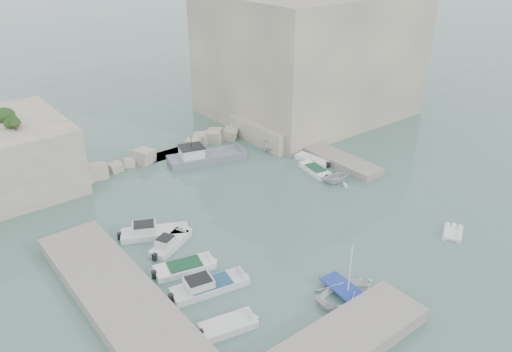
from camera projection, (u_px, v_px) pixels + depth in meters
ground at (297, 228)px, 45.46m from camera, size 400.00×400.00×0.00m
cliff_east at (309, 54)px, 70.58m from camera, size 26.00×22.00×17.00m
cliff_terrace at (277, 128)px, 64.75m from camera, size 8.00×10.00×2.50m
quay_west at (128, 309)px, 35.08m from camera, size 5.00×24.00×1.10m
ledge_east at (324, 153)px, 59.79m from camera, size 3.00×16.00×0.80m
breakwater at (167, 149)px, 60.04m from camera, size 28.00×3.00×1.40m
motorboat_a at (155, 235)px, 44.43m from camera, size 6.65×4.60×1.40m
motorboat_b at (171, 246)px, 42.88m from camera, size 4.94×3.46×1.40m
motorboat_c at (185, 270)px, 39.94m from camera, size 5.54×3.09×0.70m
motorboat_d at (210, 289)px, 37.81m from camera, size 6.73×3.14×1.40m
motorboat_e at (228, 328)px, 34.11m from camera, size 4.50×2.59×0.70m
rowboat at (347, 297)px, 37.04m from camera, size 5.43×4.13×1.05m
inflatable_dinghy at (452, 234)px, 44.57m from camera, size 3.30×2.67×0.44m
tender_east_a at (337, 182)px, 53.67m from camera, size 4.01×3.61×1.87m
tender_east_b at (315, 172)px, 55.89m from camera, size 2.53×5.09×0.70m
tender_east_c at (312, 162)px, 58.36m from camera, size 2.19×4.85×0.70m
tender_east_d at (280, 151)px, 61.30m from camera, size 5.14×3.71×1.86m
work_boat at (207, 160)px, 58.75m from camera, size 10.39×5.51×2.20m
rowboat_mast at (350, 268)px, 35.87m from camera, size 0.10×0.10×4.20m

